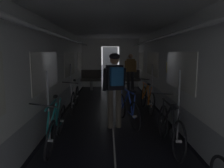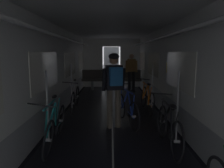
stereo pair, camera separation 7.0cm
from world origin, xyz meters
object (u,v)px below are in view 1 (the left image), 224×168
(person_cyclist_aisle, at_px, (115,82))
(bicycle_black, at_px, (170,128))
(bench_seat_far_right, at_px, (130,78))
(bicycle_orange, at_px, (147,99))
(bench_seat_far_left, at_px, (91,78))
(person_standing_near_bench, at_px, (131,70))
(bicycle_teal, at_px, (56,127))
(bicycle_blue_in_aisle, at_px, (128,109))
(bicycle_white, at_px, (75,98))

(person_cyclist_aisle, bearing_deg, bicycle_black, -48.22)
(bench_seat_far_right, bearing_deg, bicycle_orange, -87.81)
(bench_seat_far_left, distance_m, person_standing_near_bench, 1.89)
(bicycle_teal, bearing_deg, bench_seat_far_left, 88.40)
(bicycle_teal, height_order, bicycle_blue_in_aisle, bicycle_teal)
(bench_seat_far_left, bearing_deg, bench_seat_far_right, 0.00)
(bench_seat_far_right, distance_m, bicycle_black, 6.33)
(bench_seat_far_left, bearing_deg, person_cyclist_aisle, -79.77)
(bench_seat_far_left, xyz_separation_m, bicycle_black, (1.92, -6.32, -0.18))
(bicycle_orange, relative_size, person_cyclist_aisle, 0.98)
(bench_seat_far_left, distance_m, bicycle_orange, 4.30)
(bicycle_orange, xyz_separation_m, person_cyclist_aisle, (-1.00, -1.40, 0.69))
(person_cyclist_aisle, bearing_deg, bicycle_orange, 54.45)
(person_standing_near_bench, bearing_deg, bicycle_white, -121.58)
(person_standing_near_bench, bearing_deg, bicycle_blue_in_aisle, -96.67)
(bicycle_black, xyz_separation_m, person_cyclist_aisle, (-0.98, 1.09, 0.69))
(bicycle_blue_in_aisle, bearing_deg, bench_seat_far_right, 83.86)
(bicycle_orange, bearing_deg, bench_seat_far_right, 92.19)
(bicycle_teal, distance_m, bicycle_blue_in_aisle, 1.92)
(bicycle_white, distance_m, bicycle_blue_in_aisle, 1.97)
(bicycle_orange, xyz_separation_m, bicycle_blue_in_aisle, (-0.68, -1.14, 0.00))
(bicycle_teal, xyz_separation_m, bicycle_orange, (2.12, 2.40, 0.00))
(bench_seat_far_left, distance_m, bicycle_teal, 6.23)
(person_cyclist_aisle, distance_m, person_standing_near_bench, 4.93)
(bench_seat_far_left, height_order, bicycle_black, bench_seat_far_left)
(bicycle_black, distance_m, bicycle_blue_in_aisle, 1.51)
(bicycle_black, bearing_deg, bicycle_orange, 89.39)
(bicycle_white, relative_size, bicycle_black, 1.00)
(bicycle_white, bearing_deg, bicycle_blue_in_aisle, -40.98)
(bicycle_white, height_order, bicycle_black, bicycle_white)
(person_cyclist_aisle, xyz_separation_m, person_standing_near_bench, (0.86, 4.85, -0.10))
(bicycle_black, bearing_deg, bicycle_teal, 177.38)
(bicycle_teal, bearing_deg, bicycle_orange, 48.54)
(bench_seat_far_left, distance_m, person_cyclist_aisle, 5.34)
(bicycle_teal, height_order, person_standing_near_bench, person_standing_near_bench)
(bench_seat_far_right, height_order, bicycle_teal, bicycle_teal)
(bicycle_orange, relative_size, bicycle_blue_in_aisle, 1.02)
(bicycle_orange, height_order, bicycle_blue_in_aisle, bicycle_orange)
(bicycle_teal, height_order, bicycle_orange, bicycle_teal)
(bench_seat_far_right, distance_m, bicycle_white, 4.19)
(bench_seat_far_left, bearing_deg, bicycle_teal, -91.60)
(bicycle_blue_in_aisle, bearing_deg, person_standing_near_bench, 83.33)
(bench_seat_far_left, relative_size, person_cyclist_aisle, 0.57)
(bench_seat_far_left, relative_size, person_standing_near_bench, 0.58)
(bicycle_white, bearing_deg, person_cyclist_aisle, -53.22)
(bicycle_black, bearing_deg, person_standing_near_bench, 91.13)
(bicycle_teal, height_order, bicycle_black, bicycle_teal)
(bicycle_black, bearing_deg, bench_seat_far_right, 91.09)
(bicycle_orange, xyz_separation_m, person_standing_near_bench, (-0.14, 3.45, 0.59))
(bench_seat_far_right, bearing_deg, bicycle_blue_in_aisle, -96.14)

